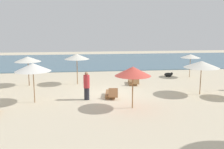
# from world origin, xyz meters

# --- Properties ---
(ground_plane) EXTENTS (60.00, 60.00, 0.00)m
(ground_plane) POSITION_xyz_m (0.00, 0.00, 0.00)
(ground_plane) COLOR beige
(ocean_water) EXTENTS (48.00, 16.00, 0.06)m
(ocean_water) POSITION_xyz_m (0.00, 17.00, 0.03)
(ocean_water) COLOR #476B7F
(ocean_water) RESTS_ON ground_plane
(umbrella_0) EXTENTS (2.06, 2.06, 2.34)m
(umbrella_0) POSITION_xyz_m (-4.61, -1.21, 2.10)
(umbrella_0) COLOR brown
(umbrella_0) RESTS_ON ground_plane
(umbrella_1) EXTENTS (2.27, 2.27, 2.22)m
(umbrella_1) POSITION_xyz_m (5.89, -0.59, 2.00)
(umbrella_1) COLOR brown
(umbrella_1) RESTS_ON ground_plane
(umbrella_2) EXTENTS (1.93, 1.93, 2.21)m
(umbrella_2) POSITION_xyz_m (-5.80, 3.42, 2.01)
(umbrella_2) COLOR brown
(umbrella_2) RESTS_ON ground_plane
(umbrella_4) EXTENTS (1.96, 1.96, 2.30)m
(umbrella_4) POSITION_xyz_m (0.89, -2.95, 2.05)
(umbrella_4) COLOR olive
(umbrella_4) RESTS_ON ground_plane
(umbrella_5) EXTENTS (1.90, 1.90, 2.35)m
(umbrella_5) POSITION_xyz_m (-2.17, 3.51, 2.15)
(umbrella_5) COLOR olive
(umbrella_5) RESTS_ON ground_plane
(umbrella_7) EXTENTS (1.70, 1.70, 2.02)m
(umbrella_7) POSITION_xyz_m (7.67, 5.19, 1.87)
(umbrella_7) COLOR olive
(umbrella_7) RESTS_ON ground_plane
(lounger_0) EXTENTS (0.82, 1.77, 0.66)m
(lounger_0) POSITION_xyz_m (-0.03, -0.48, 0.17)
(lounger_0) COLOR brown
(lounger_0) RESTS_ON ground_plane
(lounger_2) EXTENTS (0.76, 1.68, 0.75)m
(lounger_2) POSITION_xyz_m (2.10, 2.98, 0.17)
(lounger_2) COLOR olive
(lounger_2) RESTS_ON ground_plane
(person_0) EXTENTS (0.52, 0.52, 1.73)m
(person_0) POSITION_xyz_m (-1.55, -0.97, 0.86)
(person_0) COLOR #26262D
(person_0) RESTS_ON ground_plane
(dog) EXTENTS (0.83, 0.43, 0.38)m
(dog) POSITION_xyz_m (5.89, 5.57, 0.20)
(dog) COLOR black
(dog) RESTS_ON ground_plane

